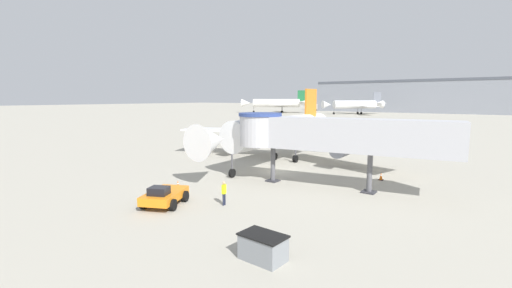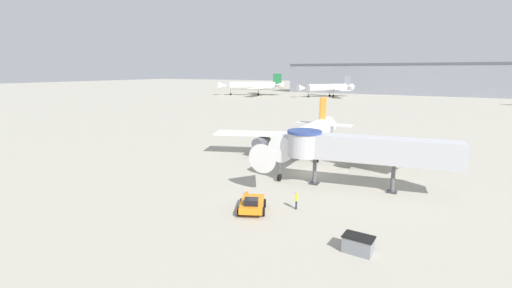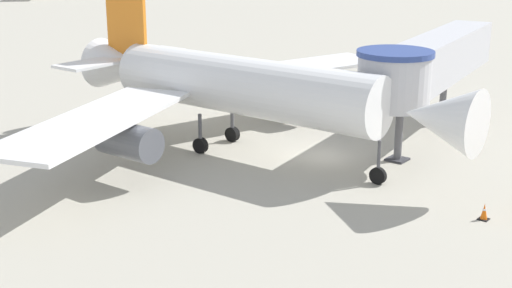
{
  "view_description": "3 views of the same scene",
  "coord_description": "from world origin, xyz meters",
  "views": [
    {
      "loc": [
        19.2,
        -30.64,
        7.89
      ],
      "look_at": [
        -0.59,
        -2.65,
        3.27
      ],
      "focal_mm": 24.0,
      "sensor_mm": 36.0,
      "label": 1
    },
    {
      "loc": [
        14.75,
        -41.89,
        13.45
      ],
      "look_at": [
        -7.1,
        -1.49,
        3.58
      ],
      "focal_mm": 24.0,
      "sensor_mm": 36.0,
      "label": 2
    },
    {
      "loc": [
        -32.99,
        -21.29,
        12.67
      ],
      "look_at": [
        -6.29,
        -0.11,
        2.3
      ],
      "focal_mm": 50.0,
      "sensor_mm": 36.0,
      "label": 3
    }
  ],
  "objects": [
    {
      "name": "ground_plane",
      "position": [
        0.0,
        0.0,
        0.0
      ],
      "size": [
        800.0,
        800.0,
        0.0
      ],
      "primitive_type": "plane",
      "color": "#A8A393"
    },
    {
      "name": "main_airplane",
      "position": [
        -2.27,
        4.62,
        3.88
      ],
      "size": [
        31.98,
        25.93,
        9.15
      ],
      "rotation": [
        0.0,
        0.0,
        0.03
      ],
      "color": "white",
      "rests_on": "ground_plane"
    },
    {
      "name": "jet_bridge",
      "position": [
        6.82,
        -2.98,
        4.79
      ],
      "size": [
        19.0,
        5.85,
        6.48
      ],
      "rotation": [
        0.0,
        0.0,
        0.15
      ],
      "color": "#B7B7BC",
      "rests_on": "ground_plane"
    },
    {
      "name": "traffic_cone_starboard_wing",
      "position": [
        10.4,
        2.78,
        0.35
      ],
      "size": [
        0.45,
        0.45,
        0.74
      ],
      "color": "black",
      "rests_on": "ground_plane"
    },
    {
      "name": "traffic_cone_near_nose",
      "position": [
        -3.18,
        -10.81,
        0.37
      ],
      "size": [
        0.46,
        0.46,
        0.76
      ],
      "color": "black",
      "rests_on": "ground_plane"
    }
  ]
}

